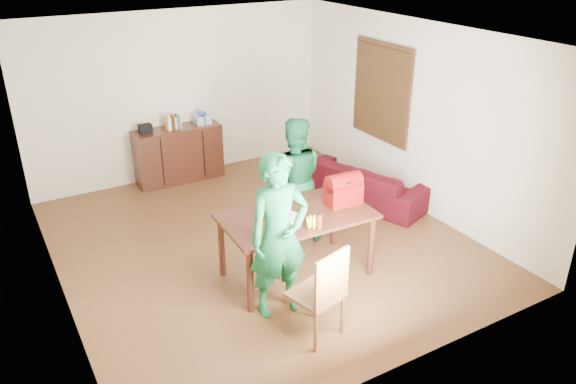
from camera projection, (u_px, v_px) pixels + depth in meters
room at (255, 147)px, 7.04m from camera, size 5.20×5.70×2.90m
table at (297, 222)px, 6.49m from camera, size 1.77×1.04×0.81m
chair at (316, 310)px, 5.65m from camera, size 0.57×0.55×1.03m
person_near at (279, 236)px, 5.79m from camera, size 0.69×0.48×1.82m
person_far at (294, 180)px, 7.28m from camera, size 0.99×0.89×1.67m
laptop at (286, 216)px, 6.32m from camera, size 0.41×0.35×0.25m
bananas at (311, 226)px, 6.13m from camera, size 0.17×0.11×0.06m
bottle at (319, 220)px, 6.10m from camera, size 0.08×0.08×0.19m
red_bag at (343, 192)px, 6.63m from camera, size 0.43×0.26×0.31m
sofa at (364, 183)px, 8.53m from camera, size 1.42×2.14×0.58m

